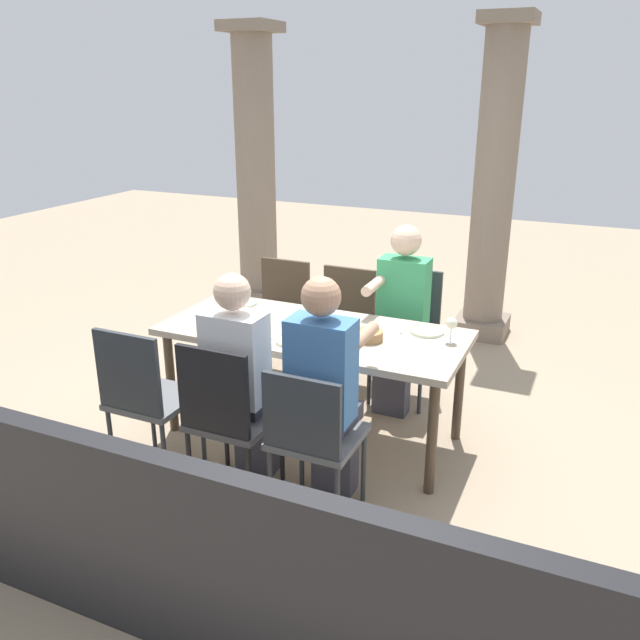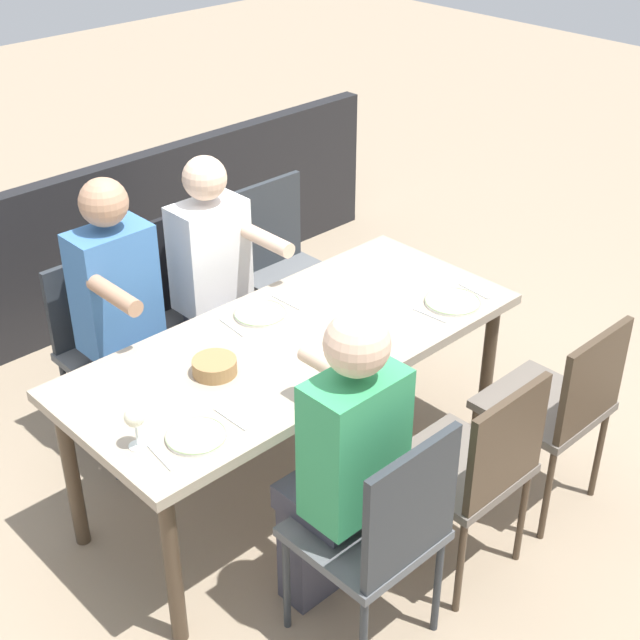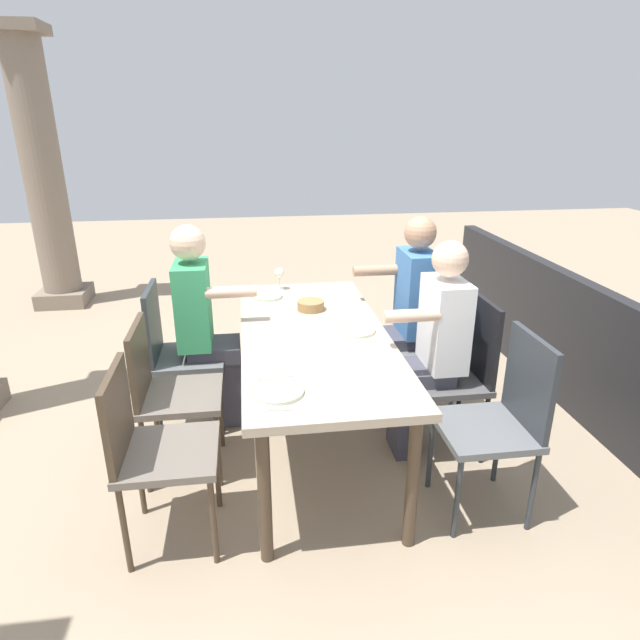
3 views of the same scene
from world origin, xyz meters
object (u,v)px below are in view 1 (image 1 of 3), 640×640
object	(u,v)px
stone_column_centre	(494,188)
plate_0	(240,303)
chair_west_north	(279,308)
plate_2	(427,331)
chair_west_south	(144,393)
bread_basket	(369,336)
chair_east_north	(408,326)
stone_column_near	(256,173)
chair_mid_north	(343,319)
diner_guest_third	(326,387)
chair_mid_south	(226,412)
dining_table	(313,340)
diner_man_white	(400,313)
plate_1	(293,341)
wine_glass_2	(452,324)
chair_east_south	(312,434)
diner_woman_green	(242,374)

from	to	relation	value
stone_column_centre	plate_0	xyz separation A→B (m)	(-1.34, -2.08, -0.60)
chair_west_north	plate_2	distance (m)	1.50
chair_west_south	bread_basket	distance (m)	1.36
chair_east_north	stone_column_near	size ratio (longest dim) A/B	0.34
stone_column_centre	plate_2	world-z (taller)	stone_column_centre
chair_mid_north	diner_guest_third	size ratio (longest dim) A/B	0.67
stone_column_near	chair_mid_south	bearing A→B (deg)	-63.64
chair_mid_north	diner_guest_third	distance (m)	1.58
dining_table	stone_column_centre	bearing A→B (deg)	74.20
chair_west_south	stone_column_centre	distance (m)	3.53
chair_east_north	diner_guest_third	xyz separation A→B (m)	(0.00, -1.49, 0.17)
chair_east_north	chair_west_south	bearing A→B (deg)	-122.19
diner_man_white	plate_1	size ratio (longest dim) A/B	5.94
diner_guest_third	diner_man_white	bearing A→B (deg)	90.26
chair_mid_north	chair_east_north	bearing A→B (deg)	0.57
chair_west_south	stone_column_near	bearing A→B (deg)	107.87
diner_guest_third	bread_basket	xyz separation A→B (m)	(0.01, 0.63, 0.07)
dining_table	wine_glass_2	xyz separation A→B (m)	(0.84, 0.14, 0.19)
plate_2	stone_column_centre	bearing A→B (deg)	90.41
chair_west_south	stone_column_centre	xyz separation A→B (m)	(1.34, 3.17, 0.81)
chair_west_north	plate_0	size ratio (longest dim) A/B	3.74
chair_mid_south	stone_column_near	bearing A→B (deg)	116.36
chair_east_south	stone_column_near	world-z (taller)	stone_column_near
chair_west_south	diner_man_white	size ratio (longest dim) A/B	0.72
chair_west_south	chair_east_south	bearing A→B (deg)	0.33
chair_east_north	plate_1	bearing A→B (deg)	-110.10
chair_west_south	chair_east_south	world-z (taller)	chair_west_south
chair_mid_north	chair_east_south	bearing A→B (deg)	-73.09
chair_west_north	plate_2	size ratio (longest dim) A/B	4.24
dining_table	bread_basket	bearing A→B (deg)	-4.23
chair_east_south	chair_east_north	bearing A→B (deg)	90.00
chair_east_south	plate_2	world-z (taller)	chair_east_south
plate_0	plate_2	distance (m)	1.36
chair_west_north	plate_0	xyz separation A→B (m)	(-0.00, -0.58, 0.22)
diner_man_white	chair_mid_south	bearing A→B (deg)	-108.80
chair_east_north	stone_column_centre	xyz separation A→B (m)	(0.28, 1.49, 0.81)
chair_east_north	plate_1	size ratio (longest dim) A/B	4.26
diner_woman_green	diner_man_white	bearing A→B (deg)	68.68
chair_mid_south	wine_glass_2	size ratio (longest dim) A/B	6.00
diner_man_white	chair_east_north	bearing A→B (deg)	89.16
chair_mid_north	bread_basket	world-z (taller)	chair_mid_north
wine_glass_2	stone_column_near	bearing A→B (deg)	139.29
bread_basket	diner_woman_green	bearing A→B (deg)	-129.51
chair_west_south	bread_basket	world-z (taller)	chair_west_south
chair_mid_north	plate_0	size ratio (longest dim) A/B	3.72
chair_mid_north	chair_west_north	bearing A→B (deg)	-179.93
diner_woman_green	dining_table	bearing A→B (deg)	78.46
dining_table	chair_mid_south	size ratio (longest dim) A/B	2.03
wine_glass_2	bread_basket	bearing A→B (deg)	-159.94
stone_column_near	wine_glass_2	size ratio (longest dim) A/B	17.47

